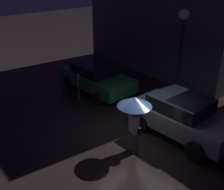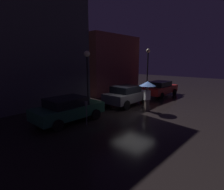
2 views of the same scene
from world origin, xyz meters
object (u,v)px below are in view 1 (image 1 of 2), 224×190
at_px(parked_car_grey, 182,116).
at_px(street_lamp_near, 182,35).
at_px(pedestrian_with_umbrella, 134,108).
at_px(parked_car_green, 96,77).
at_px(parking_meter, 78,84).

xyz_separation_m(parked_car_grey, street_lamp_near, (-2.05, 2.29, 2.29)).
bearing_deg(pedestrian_with_umbrella, parked_car_green, 175.41).
bearing_deg(street_lamp_near, parked_car_grey, -48.13).
bearing_deg(pedestrian_with_umbrella, parked_car_grey, 98.64).
height_order(parked_car_grey, parking_meter, parked_car_grey).
bearing_deg(pedestrian_with_umbrella, street_lamp_near, 129.66).
relative_size(parked_car_green, parked_car_grey, 1.03).
bearing_deg(parked_car_green, parked_car_grey, -1.76).
distance_m(parked_car_grey, pedestrian_with_umbrella, 2.33).
height_order(parked_car_grey, street_lamp_near, street_lamp_near).
xyz_separation_m(parked_car_grey, parking_meter, (-5.03, -1.26, 0.01)).
height_order(parked_car_green, pedestrian_with_umbrella, pedestrian_with_umbrella).
distance_m(parked_car_grey, parking_meter, 5.19).
height_order(parking_meter, street_lamp_near, street_lamp_near).
bearing_deg(parked_car_grey, parked_car_green, 177.50).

